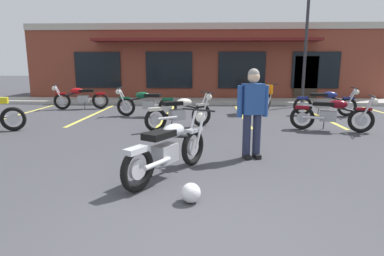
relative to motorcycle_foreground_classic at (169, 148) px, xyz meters
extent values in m
plane|color=#3D3D42|center=(0.52, 1.71, -0.46)|extent=(80.00, 80.00, 0.00)
cube|color=#A8A59E|center=(0.52, 9.84, -0.39)|extent=(22.00, 1.80, 0.14)
cube|color=brown|center=(0.52, 13.41, 1.34)|extent=(17.27, 5.19, 3.61)
cube|color=#B2AD9E|center=(0.52, 10.79, 3.00)|extent=(17.27, 0.06, 0.30)
cube|color=black|center=(-4.66, 10.78, 0.99)|extent=(2.21, 0.06, 1.70)
cube|color=black|center=(-1.21, 10.78, 0.99)|extent=(2.21, 0.06, 1.70)
cube|color=black|center=(2.25, 10.78, 0.99)|extent=(2.21, 0.06, 1.70)
cube|color=black|center=(5.70, 10.78, 0.99)|extent=(2.21, 0.06, 1.70)
cube|color=#33281E|center=(5.27, 10.78, 0.59)|extent=(1.10, 0.06, 2.10)
cube|color=maroon|center=(0.52, 10.37, 2.35)|extent=(10.36, 0.90, 0.12)
cube|color=#DBCC4C|center=(-5.97, 6.24, -0.46)|extent=(0.12, 4.80, 0.01)
cube|color=#DBCC4C|center=(-3.38, 6.24, -0.46)|extent=(0.12, 4.80, 0.01)
cube|color=#DBCC4C|center=(-0.78, 6.24, -0.46)|extent=(0.12, 4.80, 0.01)
cube|color=#DBCC4C|center=(1.82, 6.24, -0.46)|extent=(0.12, 4.80, 0.01)
cube|color=#DBCC4C|center=(4.42, 6.24, -0.46)|extent=(0.12, 4.80, 0.01)
torus|color=black|center=(-0.37, -0.64, -0.14)|extent=(0.41, 0.60, 0.64)
cylinder|color=#B7B7BC|center=(-0.37, -0.64, -0.14)|extent=(0.20, 0.28, 0.29)
torus|color=black|center=(0.35, 0.61, -0.14)|extent=(0.41, 0.60, 0.64)
cylinder|color=#B7B7BC|center=(0.35, 0.61, -0.14)|extent=(0.20, 0.28, 0.29)
cylinder|color=silver|center=(0.32, 0.74, 0.18)|extent=(0.20, 0.30, 0.66)
cylinder|color=silver|center=(0.47, 0.65, 0.18)|extent=(0.20, 0.30, 0.66)
cylinder|color=black|center=(0.44, 0.76, 0.50)|extent=(0.59, 0.36, 0.03)
sphere|color=silver|center=(0.48, 0.83, 0.36)|extent=(0.23, 0.23, 0.17)
cube|color=silver|center=(0.37, 0.64, 0.16)|extent=(0.30, 0.38, 0.06)
cube|color=#9E9EA3|center=(-0.05, -0.09, -0.06)|extent=(0.41, 0.47, 0.28)
cylinder|color=silver|center=(-0.12, -0.48, -0.10)|extent=(0.33, 0.51, 0.07)
cylinder|color=black|center=(0.05, 0.09, 0.18)|extent=(0.52, 0.85, 0.26)
ellipsoid|color=silver|center=(0.06, 0.10, 0.26)|extent=(0.46, 0.55, 0.22)
cube|color=black|center=(-0.12, -0.21, 0.26)|extent=(0.50, 0.59, 0.10)
cube|color=silver|center=(-0.38, -0.66, 0.14)|extent=(0.32, 0.39, 0.08)
cylinder|color=black|center=(-0.24, -0.06, -0.32)|extent=(0.13, 0.09, 0.29)
torus|color=black|center=(3.18, 3.89, -0.14)|extent=(0.64, 0.26, 0.64)
cylinder|color=#B7B7BC|center=(3.18, 3.89, -0.14)|extent=(0.29, 0.13, 0.29)
torus|color=black|center=(4.57, 3.51, -0.14)|extent=(0.64, 0.26, 0.64)
cylinder|color=#B7B7BC|center=(4.57, 3.51, -0.14)|extent=(0.29, 0.13, 0.29)
cylinder|color=silver|center=(4.69, 3.57, 0.18)|extent=(0.33, 0.13, 0.66)
cylinder|color=silver|center=(4.64, 3.40, 0.18)|extent=(0.33, 0.13, 0.66)
cylinder|color=black|center=(4.74, 3.46, 0.50)|extent=(0.20, 0.65, 0.03)
sphere|color=silver|center=(4.82, 3.44, 0.36)|extent=(0.21, 0.21, 0.17)
cube|color=maroon|center=(4.61, 3.50, 0.16)|extent=(0.38, 0.23, 0.06)
cube|color=#9E9EA3|center=(3.79, 3.72, -0.06)|extent=(0.45, 0.34, 0.28)
cylinder|color=silver|center=(3.40, 3.68, -0.10)|extent=(0.55, 0.21, 0.07)
cylinder|color=black|center=(3.99, 3.67, 0.18)|extent=(0.92, 0.31, 0.26)
ellipsoid|color=maroon|center=(4.01, 3.66, 0.26)|extent=(0.53, 0.38, 0.22)
cube|color=black|center=(3.66, 3.76, 0.26)|extent=(0.58, 0.41, 0.10)
cube|color=maroon|center=(3.16, 3.89, 0.14)|extent=(0.39, 0.25, 0.08)
cylinder|color=black|center=(3.77, 3.91, -0.32)|extent=(0.06, 0.14, 0.29)
torus|color=black|center=(-3.60, 7.70, -0.14)|extent=(0.65, 0.22, 0.64)
cylinder|color=#B7B7BC|center=(-3.60, 7.70, -0.14)|extent=(0.29, 0.11, 0.29)
torus|color=black|center=(-5.01, 7.42, -0.14)|extent=(0.65, 0.22, 0.64)
cylinder|color=#B7B7BC|center=(-5.01, 7.42, -0.14)|extent=(0.29, 0.11, 0.29)
cylinder|color=silver|center=(-5.09, 7.32, 0.18)|extent=(0.33, 0.10, 0.66)
cylinder|color=silver|center=(-5.13, 7.49, 0.18)|extent=(0.33, 0.10, 0.66)
cylinder|color=black|center=(-5.19, 7.39, 0.50)|extent=(0.16, 0.65, 0.03)
sphere|color=silver|center=(-5.27, 7.37, 0.36)|extent=(0.20, 0.20, 0.17)
cube|color=#B70F14|center=(-5.05, 7.42, 0.16)|extent=(0.38, 0.21, 0.06)
cube|color=#9E9EA3|center=(-4.23, 7.57, -0.06)|extent=(0.44, 0.31, 0.28)
cylinder|color=silver|center=(-3.89, 7.78, -0.10)|extent=(0.55, 0.17, 0.07)
cylinder|color=black|center=(-4.42, 7.54, 0.18)|extent=(0.94, 0.24, 0.26)
ellipsoid|color=#B70F14|center=(-4.44, 7.53, 0.26)|extent=(0.52, 0.35, 0.22)
cube|color=black|center=(-4.09, 7.60, 0.26)|extent=(0.56, 0.37, 0.10)
cube|color=#B70F14|center=(-3.58, 7.70, 0.14)|extent=(0.38, 0.23, 0.08)
cylinder|color=black|center=(-4.12, 7.41, -0.32)|extent=(0.05, 0.14, 0.29)
torus|color=black|center=(-4.53, 3.35, -0.14)|extent=(0.64, 0.31, 0.64)
cylinder|color=#B7B7BC|center=(-4.53, 3.35, -0.14)|extent=(0.29, 0.15, 0.29)
cylinder|color=silver|center=(-4.83, 3.39, -0.10)|extent=(0.54, 0.25, 0.07)
cube|color=yellow|center=(-4.75, 3.27, 0.36)|extent=(0.37, 0.30, 0.16)
torus|color=black|center=(3.91, 6.38, -0.14)|extent=(0.65, 0.17, 0.64)
cylinder|color=#B7B7BC|center=(3.91, 6.38, -0.14)|extent=(0.29, 0.09, 0.29)
torus|color=black|center=(5.34, 6.22, -0.14)|extent=(0.65, 0.17, 0.64)
cylinder|color=#B7B7BC|center=(5.34, 6.22, -0.14)|extent=(0.29, 0.09, 0.29)
cylinder|color=silver|center=(5.45, 6.30, 0.18)|extent=(0.33, 0.08, 0.66)
cylinder|color=silver|center=(5.43, 6.12, 0.18)|extent=(0.33, 0.08, 0.66)
cylinder|color=black|center=(5.52, 6.20, 0.50)|extent=(0.10, 0.66, 0.03)
sphere|color=silver|center=(5.60, 6.19, 0.36)|extent=(0.19, 0.19, 0.17)
cube|color=navy|center=(5.38, 6.22, 0.16)|extent=(0.37, 0.18, 0.06)
cube|color=#9E9EA3|center=(4.54, 6.31, -0.06)|extent=(0.42, 0.28, 0.28)
cylinder|color=silver|center=(4.16, 6.21, -0.10)|extent=(0.55, 0.13, 0.07)
cylinder|color=black|center=(4.74, 6.29, 0.18)|extent=(0.94, 0.16, 0.26)
ellipsoid|color=navy|center=(4.76, 6.29, 0.26)|extent=(0.51, 0.31, 0.22)
cube|color=black|center=(4.40, 6.33, 0.26)|extent=(0.55, 0.34, 0.10)
cube|color=navy|center=(3.89, 6.38, 0.14)|extent=(0.38, 0.20, 0.08)
cylinder|color=black|center=(4.49, 6.50, -0.32)|extent=(0.04, 0.14, 0.29)
torus|color=black|center=(-0.74, 3.40, -0.14)|extent=(0.58, 0.45, 0.64)
cylinder|color=#B7B7BC|center=(-0.74, 3.40, -0.14)|extent=(0.27, 0.21, 0.29)
torus|color=black|center=(0.44, 4.23, -0.14)|extent=(0.58, 0.45, 0.64)
cylinder|color=#B7B7BC|center=(0.44, 4.23, -0.14)|extent=(0.27, 0.21, 0.29)
cylinder|color=silver|center=(0.47, 4.36, 0.18)|extent=(0.29, 0.22, 0.66)
cylinder|color=silver|center=(0.57, 4.21, 0.18)|extent=(0.29, 0.22, 0.66)
cylinder|color=black|center=(0.59, 4.33, 0.50)|extent=(0.41, 0.56, 0.03)
sphere|color=silver|center=(0.65, 4.37, 0.36)|extent=(0.24, 0.24, 0.17)
cube|color=beige|center=(0.47, 4.25, 0.16)|extent=(0.38, 0.32, 0.06)
cube|color=#9E9EA3|center=(-0.21, 3.77, -0.06)|extent=(0.47, 0.43, 0.28)
cylinder|color=silver|center=(-0.44, 3.44, -0.10)|extent=(0.49, 0.37, 0.07)
cylinder|color=black|center=(-0.05, 3.88, 0.18)|extent=(0.81, 0.59, 0.26)
ellipsoid|color=beige|center=(-0.03, 3.89, 0.26)|extent=(0.54, 0.49, 0.22)
cube|color=black|center=(-0.33, 3.69, 0.26)|extent=(0.59, 0.53, 0.10)
cube|color=beige|center=(-0.75, 3.39, 0.14)|extent=(0.39, 0.34, 0.08)
cylinder|color=black|center=(-0.37, 3.87, -0.32)|extent=(0.10, 0.12, 0.29)
torus|color=black|center=(2.39, 6.68, -0.14)|extent=(0.37, 0.62, 0.64)
cylinder|color=#B7B7BC|center=(2.39, 6.68, -0.14)|extent=(0.18, 0.29, 0.29)
torus|color=black|center=(3.01, 7.98, -0.14)|extent=(0.37, 0.62, 0.64)
cylinder|color=#B7B7BC|center=(3.01, 7.98, -0.14)|extent=(0.18, 0.29, 0.29)
cylinder|color=silver|center=(2.97, 8.11, 0.18)|extent=(0.18, 0.31, 0.66)
cylinder|color=silver|center=(3.13, 8.03, 0.18)|extent=(0.18, 0.31, 0.66)
cylinder|color=black|center=(3.08, 8.14, 0.50)|extent=(0.61, 0.31, 0.03)
sphere|color=silver|center=(3.12, 8.22, 0.36)|extent=(0.23, 0.23, 0.17)
cube|color=orange|center=(3.02, 8.02, 0.16)|extent=(0.28, 0.39, 0.06)
cube|color=#9E9EA3|center=(2.66, 7.26, -0.06)|extent=(0.39, 0.46, 0.28)
cylinder|color=silver|center=(2.63, 6.86, -0.10)|extent=(0.30, 0.53, 0.07)
cylinder|color=black|center=(2.75, 7.44, 0.18)|extent=(0.46, 0.88, 0.26)
ellipsoid|color=orange|center=(2.77, 7.47, 0.30)|extent=(0.49, 0.60, 0.26)
cube|color=orange|center=(3.03, 8.03, 0.30)|extent=(0.36, 0.34, 0.36)
cube|color=black|center=(2.62, 7.17, 0.32)|extent=(0.39, 0.46, 0.10)
cube|color=orange|center=(2.49, 6.90, 0.36)|extent=(0.32, 0.37, 0.16)
cylinder|color=black|center=(2.47, 7.27, -0.32)|extent=(0.13, 0.08, 0.29)
torus|color=black|center=(-0.71, 5.80, -0.14)|extent=(0.65, 0.16, 0.64)
cylinder|color=#B7B7BC|center=(-0.71, 5.80, -0.14)|extent=(0.29, 0.09, 0.29)
torus|color=black|center=(-2.14, 5.93, -0.14)|extent=(0.65, 0.16, 0.64)
cylinder|color=#B7B7BC|center=(-2.14, 5.93, -0.14)|extent=(0.29, 0.09, 0.29)
cylinder|color=silver|center=(-2.25, 5.85, 0.18)|extent=(0.33, 0.07, 0.66)
cylinder|color=silver|center=(-2.23, 6.03, 0.18)|extent=(0.33, 0.07, 0.66)
cylinder|color=black|center=(-2.32, 5.95, 0.50)|extent=(0.09, 0.66, 0.03)
sphere|color=silver|center=(-2.40, 5.96, 0.36)|extent=(0.18, 0.18, 0.17)
cube|color=#0F4C2D|center=(-2.18, 5.94, 0.16)|extent=(0.37, 0.17, 0.06)
cube|color=#9E9EA3|center=(-1.34, 5.86, -0.06)|extent=(0.42, 0.28, 0.28)
cylinder|color=silver|center=(-0.96, 5.96, -0.10)|extent=(0.55, 0.12, 0.07)
cylinder|color=black|center=(-1.54, 5.88, 0.18)|extent=(0.94, 0.15, 0.26)
ellipsoid|color=#0F4C2D|center=(-1.56, 5.88, 0.26)|extent=(0.50, 0.30, 0.22)
cube|color=black|center=(-1.21, 5.85, 0.26)|extent=(0.54, 0.33, 0.10)
cube|color=#0F4C2D|center=(-0.69, 5.80, 0.14)|extent=(0.37, 0.19, 0.08)
cylinder|color=black|center=(-1.29, 5.67, -0.32)|extent=(0.04, 0.14, 0.29)
cube|color=black|center=(1.54, 1.08, -0.42)|extent=(0.15, 0.26, 0.08)
cube|color=black|center=(1.34, 1.03, -0.42)|extent=(0.15, 0.26, 0.08)
cylinder|color=#232842|center=(1.53, 1.12, 0.00)|extent=(0.18, 0.18, 0.80)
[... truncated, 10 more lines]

